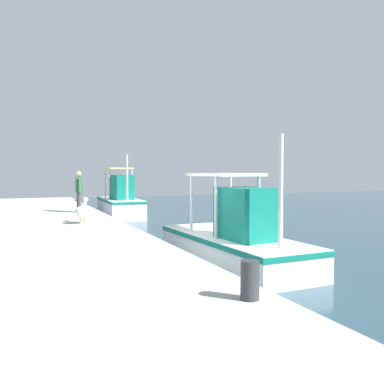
{
  "coord_description": "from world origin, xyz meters",
  "views": [
    {
      "loc": [
        9.66,
        -3.16,
        2.43
      ],
      "look_at": [
        -3.54,
        2.41,
        1.73
      ],
      "focal_mm": 38.79,
      "sensor_mm": 36.0,
      "label": 1
    }
  ],
  "objects": [
    {
      "name": "fishing_boat_nearest",
      "position": [
        -12.09,
        1.88,
        0.76
      ],
      "size": [
        4.77,
        1.88,
        3.28
      ],
      "color": "white",
      "rests_on": "ground"
    },
    {
      "name": "fishing_boat_second",
      "position": [
        0.17,
        2.07,
        0.65
      ],
      "size": [
        5.53,
        2.1,
        3.26
      ],
      "color": "white",
      "rests_on": "ground"
    },
    {
      "name": "pelican",
      "position": [
        -3.64,
        -1.29,
        1.2
      ],
      "size": [
        0.93,
        0.64,
        0.82
      ],
      "color": "tan",
      "rests_on": "quay_pier"
    },
    {
      "name": "fisherman_standing",
      "position": [
        -7.46,
        -0.88,
        1.7
      ],
      "size": [
        0.59,
        0.25,
        1.66
      ],
      "color": "#3F3F42",
      "rests_on": "quay_pier"
    },
    {
      "name": "mooring_bollard_nearest",
      "position": [
        5.14,
        -0.45,
        1.05
      ],
      "size": [
        0.24,
        0.24,
        0.5
      ],
      "primitive_type": "cylinder",
      "color": "#333338",
      "rests_on": "quay_pier"
    }
  ]
}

